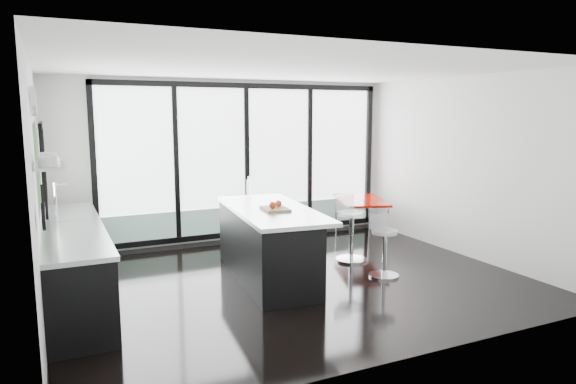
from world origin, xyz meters
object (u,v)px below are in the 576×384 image
bar_stool_far (352,236)px  red_table (360,219)px  bar_stool_near (384,253)px  island (266,243)px

bar_stool_far → red_table: bar_stool_far is taller
bar_stool_near → bar_stool_far: (0.01, 0.85, 0.05)m
island → red_table: bearing=29.6°
island → bar_stool_near: (1.48, -0.64, -0.16)m
bar_stool_near → bar_stool_far: size_ratio=0.86×
island → bar_stool_near: bearing=-23.5°
island → bar_stool_far: size_ratio=3.22×
bar_stool_near → bar_stool_far: bearing=95.4°
island → bar_stool_far: 1.51m
island → bar_stool_near: 1.62m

